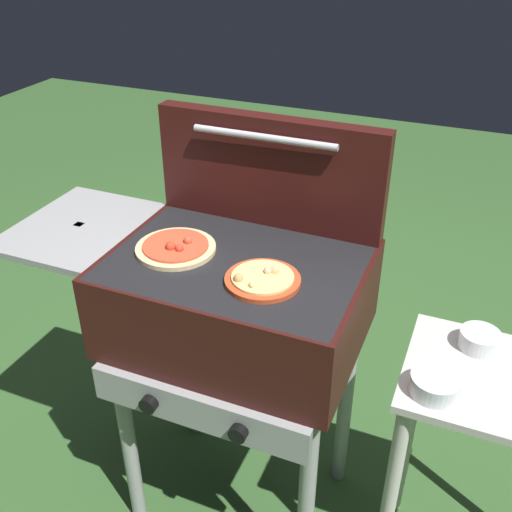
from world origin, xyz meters
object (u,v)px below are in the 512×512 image
(pizza_pepperoni, at_px, (176,248))
(topping_bowl_middle, at_px, (479,340))
(grill, at_px, (233,305))
(topping_bowl_far, at_px, (435,385))
(prep_table, at_px, (485,443))
(pizza_cheese, at_px, (262,279))

(pizza_pepperoni, height_order, topping_bowl_middle, pizza_pepperoni)
(grill, xyz_separation_m, pizza_pepperoni, (-0.15, -0.02, 0.15))
(pizza_pepperoni, distance_m, topping_bowl_far, 0.70)
(grill, xyz_separation_m, prep_table, (0.67, 0.00, -0.23))
(prep_table, relative_size, topping_bowl_middle, 7.51)
(topping_bowl_far, bearing_deg, pizza_cheese, 176.31)
(prep_table, xyz_separation_m, topping_bowl_far, (-0.14, -0.10, 0.23))
(topping_bowl_far, bearing_deg, topping_bowl_middle, 68.96)
(prep_table, bearing_deg, grill, -179.63)
(grill, xyz_separation_m, pizza_cheese, (0.11, -0.07, 0.15))
(pizza_cheese, xyz_separation_m, topping_bowl_far, (0.42, -0.03, -0.16))
(topping_bowl_far, bearing_deg, prep_table, 35.79)
(pizza_cheese, height_order, topping_bowl_middle, pizza_cheese)
(grill, bearing_deg, pizza_pepperoni, -172.75)
(prep_table, xyz_separation_m, topping_bowl_middle, (-0.06, 0.10, 0.23))
(pizza_pepperoni, bearing_deg, pizza_cheese, -11.23)
(prep_table, height_order, topping_bowl_far, topping_bowl_far)
(pizza_cheese, xyz_separation_m, pizza_pepperoni, (-0.26, 0.05, -0.00))
(grill, relative_size, topping_bowl_far, 8.59)
(prep_table, distance_m, topping_bowl_far, 0.29)
(prep_table, height_order, topping_bowl_middle, topping_bowl_middle)
(topping_bowl_middle, bearing_deg, topping_bowl_far, -111.04)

